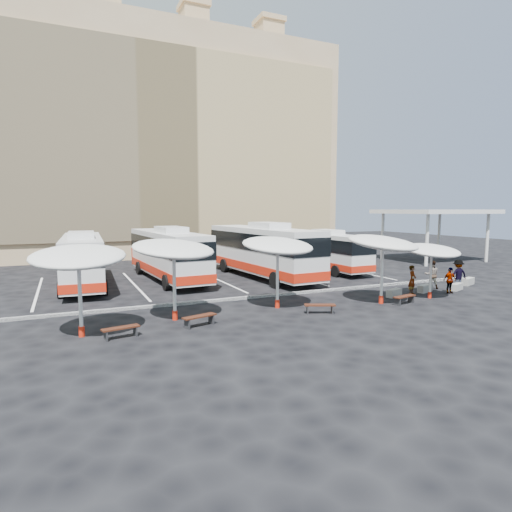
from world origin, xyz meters
name	(u,v)px	position (x,y,z in m)	size (l,w,h in m)	color
ground	(262,299)	(0.00, 0.00, 0.00)	(120.00, 120.00, 0.00)	black
sandstone_building	(152,149)	(0.00, 31.87, 12.63)	(42.00, 18.25, 29.60)	tan
service_canopy	(435,213)	(24.00, 10.00, 4.87)	(10.00, 8.00, 5.20)	silver
curb_divider	(258,297)	(0.00, 0.50, 0.07)	(34.00, 0.25, 0.15)	black
bay_lines	(217,279)	(0.00, 8.00, 0.01)	(24.15, 12.00, 0.01)	white
bus_0	(82,258)	(-9.25, 9.02, 1.92)	(3.16, 11.97, 3.77)	silver
bus_1	(167,252)	(-3.38, 9.27, 2.04)	(3.50, 12.71, 3.99)	silver
bus_2	(261,249)	(3.43, 7.37, 2.18)	(3.79, 13.60, 4.26)	silver
bus_3	(321,249)	(9.77, 8.85, 1.81)	(2.89, 11.21, 3.53)	silver
sunshade_0	(78,257)	(-9.84, -3.60, 3.31)	(4.18, 4.22, 3.89)	silver
sunshade_1	(174,249)	(-5.70, -2.52, 3.37)	(5.04, 5.07, 3.96)	silver
sunshade_2	(278,246)	(-0.14, -2.28, 3.32)	(4.30, 4.34, 3.91)	silver
sunshade_3	(383,243)	(5.60, -3.72, 3.37)	(4.99, 5.01, 3.96)	silver
sunshade_4	(432,251)	(9.18, -3.77, 2.82)	(3.35, 3.39, 3.32)	silver
wood_bench_0	(121,330)	(-8.39, -4.47, 0.35)	(1.55, 0.69, 0.46)	black
wood_bench_1	(199,318)	(-4.96, -4.07, 0.38)	(1.66, 0.86, 0.49)	black
wood_bench_2	(320,307)	(1.22, -4.30, 0.36)	(1.59, 1.01, 0.48)	black
wood_bench_3	(405,298)	(6.67, -4.38, 0.36)	(1.58, 0.70, 0.47)	black
conc_bench_0	(394,293)	(7.58, -2.56, 0.23)	(1.22, 0.41, 0.46)	gray
conc_bench_1	(425,288)	(10.39, -2.23, 0.23)	(1.24, 0.41, 0.47)	gray
conc_bench_2	(457,287)	(12.78, -2.59, 0.22)	(1.16, 0.39, 0.43)	gray
conc_bench_3	(468,281)	(15.13, -1.50, 0.24)	(1.28, 0.43, 0.48)	gray
passenger_0	(412,280)	(9.11, -2.43, 0.90)	(0.65, 0.43, 1.79)	black
passenger_1	(432,275)	(11.70, -1.55, 0.93)	(0.91, 0.71, 1.87)	black
passenger_2	(450,280)	(11.47, -3.16, 0.82)	(0.96, 0.40, 1.63)	black
passenger_3	(458,274)	(13.29, -2.22, 0.96)	(1.24, 0.71, 1.92)	black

